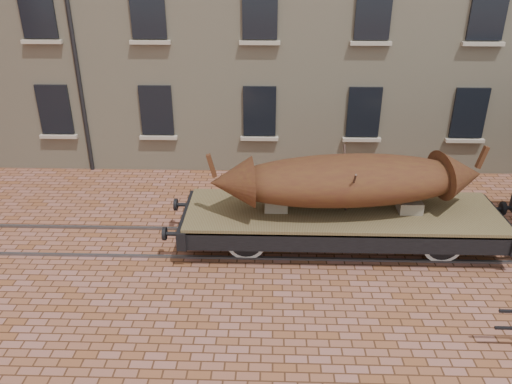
{
  "coord_description": "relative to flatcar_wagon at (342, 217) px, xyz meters",
  "views": [
    {
      "loc": [
        -2.12,
        -11.39,
        6.97
      ],
      "look_at": [
        -2.48,
        0.5,
        1.3
      ],
      "focal_mm": 35.0,
      "sensor_mm": 36.0,
      "label": 1
    }
  ],
  "objects": [
    {
      "name": "rail_track",
      "position": [
        0.26,
        -0.0,
        -0.82
      ],
      "size": [
        30.0,
        1.52,
        0.06
      ],
      "color": "#59595E",
      "rests_on": "ground"
    },
    {
      "name": "iron_boat",
      "position": [
        0.08,
        -0.0,
        1.06
      ],
      "size": [
        6.95,
        2.57,
        1.65
      ],
      "color": "#472A13",
      "rests_on": "flatcar_wagon"
    },
    {
      "name": "flatcar_wagon",
      "position": [
        0.0,
        0.0,
        0.0
      ],
      "size": [
        8.98,
        2.44,
        1.36
      ],
      "color": "brown",
      "rests_on": "ground"
    },
    {
      "name": "ground",
      "position": [
        0.26,
        -0.0,
        -0.85
      ],
      "size": [
        90.0,
        90.0,
        0.0
      ],
      "primitive_type": "plane",
      "color": "brown"
    }
  ]
}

